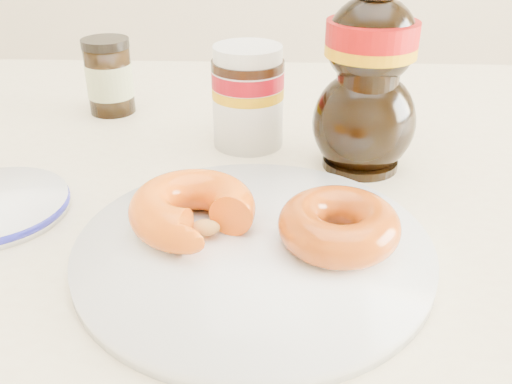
{
  "coord_description": "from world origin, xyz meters",
  "views": [
    {
      "loc": [
        -0.04,
        -0.43,
        1.03
      ],
      "look_at": [
        -0.06,
        0.01,
        0.79
      ],
      "focal_mm": 40.0,
      "sensor_mm": 36.0,
      "label": 1
    }
  ],
  "objects_px": {
    "donut_bitten": "(192,209)",
    "nutella_jar": "(248,93)",
    "dining_table": "(310,247)",
    "plate": "(254,249)",
    "syrup_bottle": "(369,72)",
    "dark_jar": "(109,77)",
    "donut_whole": "(339,225)"
  },
  "relations": [
    {
      "from": "dining_table",
      "to": "plate",
      "type": "distance_m",
      "value": 0.18
    },
    {
      "from": "donut_bitten",
      "to": "nutella_jar",
      "type": "bearing_deg",
      "value": 94.04
    },
    {
      "from": "donut_bitten",
      "to": "nutella_jar",
      "type": "relative_size",
      "value": 0.92
    },
    {
      "from": "dining_table",
      "to": "nutella_jar",
      "type": "height_order",
      "value": "nutella_jar"
    },
    {
      "from": "plate",
      "to": "donut_bitten",
      "type": "xyz_separation_m",
      "value": [
        -0.05,
        0.02,
        0.03
      ]
    },
    {
      "from": "dark_jar",
      "to": "syrup_bottle",
      "type": "bearing_deg",
      "value": -26.37
    },
    {
      "from": "nutella_jar",
      "to": "dining_table",
      "type": "bearing_deg",
      "value": -52.96
    },
    {
      "from": "nutella_jar",
      "to": "dark_jar",
      "type": "bearing_deg",
      "value": 152.17
    },
    {
      "from": "syrup_bottle",
      "to": "dark_jar",
      "type": "relative_size",
      "value": 2.16
    },
    {
      "from": "syrup_bottle",
      "to": "dark_jar",
      "type": "bearing_deg",
      "value": 153.63
    },
    {
      "from": "nutella_jar",
      "to": "syrup_bottle",
      "type": "relative_size",
      "value": 0.55
    },
    {
      "from": "dining_table",
      "to": "plate",
      "type": "xyz_separation_m",
      "value": [
        -0.06,
        -0.14,
        0.09
      ]
    },
    {
      "from": "donut_bitten",
      "to": "dark_jar",
      "type": "height_order",
      "value": "dark_jar"
    },
    {
      "from": "donut_bitten",
      "to": "dark_jar",
      "type": "relative_size",
      "value": 1.09
    },
    {
      "from": "donut_bitten",
      "to": "dark_jar",
      "type": "bearing_deg",
      "value": 129.56
    },
    {
      "from": "dining_table",
      "to": "donut_whole",
      "type": "height_order",
      "value": "donut_whole"
    },
    {
      "from": "donut_whole",
      "to": "dining_table",
      "type": "bearing_deg",
      "value": 95.2
    },
    {
      "from": "donut_whole",
      "to": "nutella_jar",
      "type": "bearing_deg",
      "value": 110.12
    },
    {
      "from": "dining_table",
      "to": "donut_bitten",
      "type": "height_order",
      "value": "donut_bitten"
    },
    {
      "from": "donut_whole",
      "to": "nutella_jar",
      "type": "height_order",
      "value": "nutella_jar"
    },
    {
      "from": "dining_table",
      "to": "donut_whole",
      "type": "relative_size",
      "value": 13.97
    },
    {
      "from": "donut_whole",
      "to": "syrup_bottle",
      "type": "relative_size",
      "value": 0.47
    },
    {
      "from": "plate",
      "to": "nutella_jar",
      "type": "xyz_separation_m",
      "value": [
        -0.02,
        0.24,
        0.06
      ]
    },
    {
      "from": "plate",
      "to": "nutella_jar",
      "type": "distance_m",
      "value": 0.24
    },
    {
      "from": "dining_table",
      "to": "donut_whole",
      "type": "bearing_deg",
      "value": -84.8
    },
    {
      "from": "dining_table",
      "to": "syrup_bottle",
      "type": "bearing_deg",
      "value": 37.62
    },
    {
      "from": "donut_whole",
      "to": "nutella_jar",
      "type": "xyz_separation_m",
      "value": [
        -0.09,
        0.24,
        0.03
      ]
    },
    {
      "from": "plate",
      "to": "syrup_bottle",
      "type": "bearing_deg",
      "value": 58.43
    },
    {
      "from": "dark_jar",
      "to": "dining_table",
      "type": "bearing_deg",
      "value": -36.87
    },
    {
      "from": "donut_bitten",
      "to": "donut_whole",
      "type": "height_order",
      "value": "donut_bitten"
    },
    {
      "from": "plate",
      "to": "syrup_bottle",
      "type": "height_order",
      "value": "syrup_bottle"
    },
    {
      "from": "donut_bitten",
      "to": "donut_whole",
      "type": "distance_m",
      "value": 0.12
    }
  ]
}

